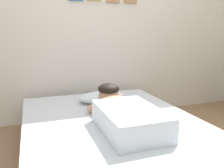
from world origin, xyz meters
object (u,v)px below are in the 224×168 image
object	(u,v)px
pillow	(102,97)
person_lying	(123,112)
cell_phone	(124,115)
bed	(113,140)
coffee_cup	(108,103)

from	to	relation	value
pillow	person_lying	size ratio (longest dim) A/B	0.57
person_lying	cell_phone	world-z (taller)	person_lying
person_lying	pillow	bearing A→B (deg)	86.97
bed	pillow	distance (m)	0.62
person_lying	coffee_cup	world-z (taller)	person_lying
cell_phone	person_lying	bearing A→B (deg)	-114.74
coffee_cup	cell_phone	xyz separation A→B (m)	(0.05, -0.30, -0.03)
person_lying	cell_phone	xyz separation A→B (m)	(0.09, 0.21, -0.10)
bed	cell_phone	world-z (taller)	cell_phone
cell_phone	pillow	bearing A→B (deg)	97.08
pillow	person_lying	bearing A→B (deg)	-93.03
person_lying	cell_phone	distance (m)	0.25
pillow	cell_phone	bearing A→B (deg)	-82.92
person_lying	coffee_cup	size ratio (longest dim) A/B	7.36
bed	pillow	world-z (taller)	pillow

